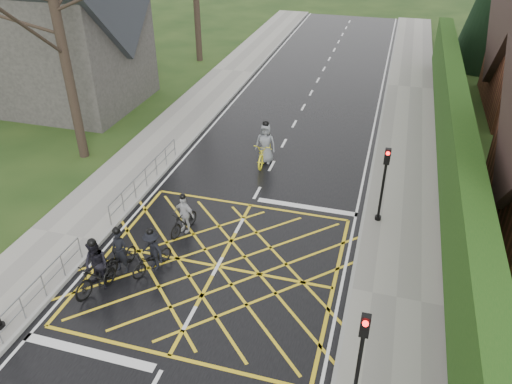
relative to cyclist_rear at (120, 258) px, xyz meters
The scene contains 16 objects.
ground 3.29m from the cyclist_rear, 20.82° to the left, with size 120.00×120.00×0.00m, color black.
road 3.29m from the cyclist_rear, 20.82° to the left, with size 9.00×80.00×0.01m, color black.
sidewalk_right 9.11m from the cyclist_rear, ahead, with size 3.00×80.00×0.15m, color gray.
sidewalk_left 3.23m from the cyclist_rear, 158.86° to the left, with size 3.00×80.00×0.15m, color gray.
stone_wall 12.93m from the cyclist_rear, 33.57° to the left, with size 0.50×38.00×0.70m, color slate.
hedge 13.02m from the cyclist_rear, 33.57° to the left, with size 0.90×38.00×2.80m, color #153A0F.
church 17.39m from the cyclist_rear, 128.63° to the left, with size 8.80×7.80×11.00m.
railing_south 2.86m from the cyclist_rear, 124.66° to the right, with size 0.05×5.04×1.03m.
railing_north 5.40m from the cyclist_rear, 107.51° to the left, with size 0.05×6.04×1.03m.
traffic_light_ne 9.79m from the cyclist_rear, 33.34° to the left, with size 0.24×0.31×3.21m.
traffic_light_se 8.75m from the cyclist_rear, 20.60° to the right, with size 0.24×0.31×3.21m.
cyclist_rear is the anchor object (origin of this frame).
cyclist_back 0.96m from the cyclist_rear, 109.58° to the right, with size 0.99×2.00×1.94m.
cyclist_mid 1.07m from the cyclist_rear, 24.07° to the left, with size 1.21×1.80×1.66m.
cyclist_front 2.97m from the cyclist_rear, 67.46° to the left, with size 0.94×1.69×1.64m.
cyclist_lead 9.30m from the cyclist_rear, 73.61° to the left, with size 0.96×2.18×2.10m.
Camera 1 is at (4.93, -12.40, 11.22)m, focal length 35.00 mm.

